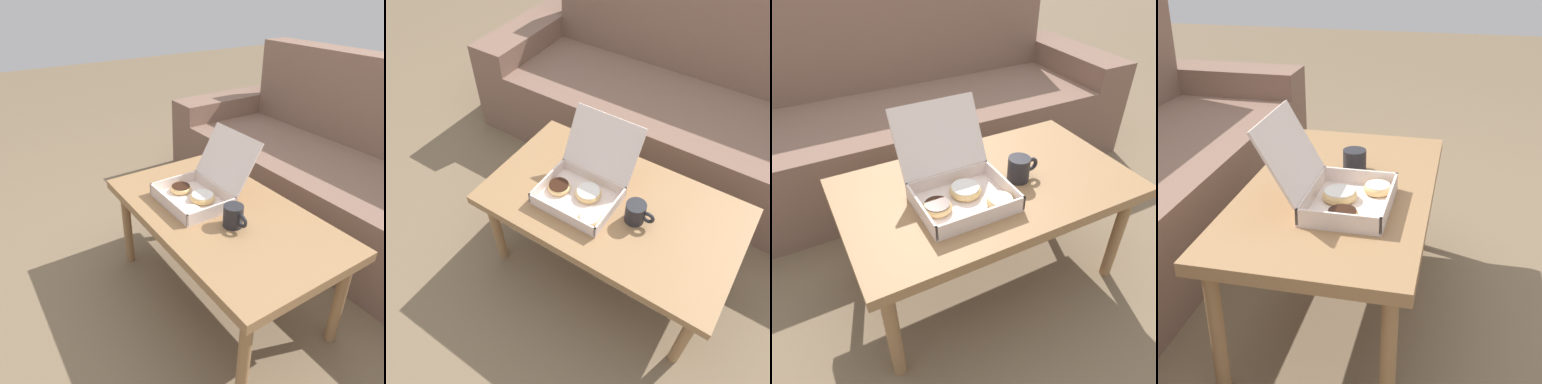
{
  "view_description": "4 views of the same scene",
  "coord_description": "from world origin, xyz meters",
  "views": [
    {
      "loc": [
        1.05,
        -0.97,
        1.31
      ],
      "look_at": [
        -0.13,
        -0.21,
        0.52
      ],
      "focal_mm": 35.0,
      "sensor_mm": 36.0,
      "label": 1
    },
    {
      "loc": [
        0.41,
        -1.04,
        1.64
      ],
      "look_at": [
        -0.13,
        -0.21,
        0.52
      ],
      "focal_mm": 35.0,
      "sensor_mm": 36.0,
      "label": 2
    },
    {
      "loc": [
        -0.57,
        -1.07,
        1.24
      ],
      "look_at": [
        -0.13,
        -0.21,
        0.52
      ],
      "focal_mm": 35.0,
      "sensor_mm": 36.0,
      "label": 3
    },
    {
      "loc": [
        -1.53,
        -0.52,
        1.22
      ],
      "look_at": [
        -0.13,
        -0.21,
        0.52
      ],
      "focal_mm": 50.0,
      "sensor_mm": 36.0,
      "label": 4
    }
  ],
  "objects": [
    {
      "name": "ground_plane",
      "position": [
        0.0,
        0.0,
        0.0
      ],
      "size": [
        12.0,
        12.0,
        0.0
      ],
      "primitive_type": "plane",
      "color": "#756047"
    },
    {
      "name": "coffee_table",
      "position": [
        0.0,
        -0.15,
        0.42
      ],
      "size": [
        1.05,
        0.6,
        0.47
      ],
      "color": "#997047",
      "rests_on": "ground_plane"
    },
    {
      "name": "pastry_box",
      "position": [
        -0.12,
        -0.17,
        0.52
      ],
      "size": [
        0.31,
        0.37,
        0.27
      ],
      "color": "silver",
      "rests_on": "coffee_table"
    },
    {
      "name": "couch",
      "position": [
        0.0,
        0.82,
        0.32
      ],
      "size": [
        2.54,
        0.83,
        0.96
      ],
      "color": "#7A5B4C",
      "rests_on": "ground_plane"
    },
    {
      "name": "coffee_mug",
      "position": [
        0.11,
        -0.18,
        0.52
      ],
      "size": [
        0.12,
        0.08,
        0.09
      ],
      "color": "#232328",
      "rests_on": "coffee_table"
    }
  ]
}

